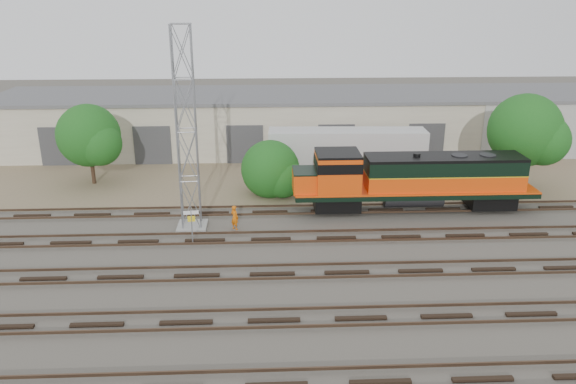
{
  "coord_description": "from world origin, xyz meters",
  "views": [
    {
      "loc": [
        -4.35,
        -29.69,
        14.21
      ],
      "look_at": [
        -2.85,
        4.0,
        2.2
      ],
      "focal_mm": 35.0,
      "sensor_mm": 36.0,
      "label": 1
    }
  ],
  "objects_px": {
    "locomotive": "(411,179)",
    "signal_tower": "(187,134)",
    "semi_trailer": "(351,147)",
    "worker": "(235,217)"
  },
  "relations": [
    {
      "from": "signal_tower",
      "to": "semi_trailer",
      "type": "bearing_deg",
      "value": 41.07
    },
    {
      "from": "signal_tower",
      "to": "semi_trailer",
      "type": "distance_m",
      "value": 15.89
    },
    {
      "from": "locomotive",
      "to": "semi_trailer",
      "type": "height_order",
      "value": "locomotive"
    },
    {
      "from": "locomotive",
      "to": "semi_trailer",
      "type": "bearing_deg",
      "value": 110.45
    },
    {
      "from": "signal_tower",
      "to": "worker",
      "type": "xyz_separation_m",
      "value": [
        2.74,
        -0.4,
        -5.32
      ]
    },
    {
      "from": "semi_trailer",
      "to": "signal_tower",
      "type": "bearing_deg",
      "value": -136.76
    },
    {
      "from": "locomotive",
      "to": "signal_tower",
      "type": "bearing_deg",
      "value": -171.0
    },
    {
      "from": "locomotive",
      "to": "signal_tower",
      "type": "xyz_separation_m",
      "value": [
        -14.58,
        -2.31,
        3.83
      ]
    },
    {
      "from": "signal_tower",
      "to": "semi_trailer",
      "type": "relative_size",
      "value": 0.99
    },
    {
      "from": "worker",
      "to": "signal_tower",
      "type": "bearing_deg",
      "value": 34.69
    }
  ]
}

